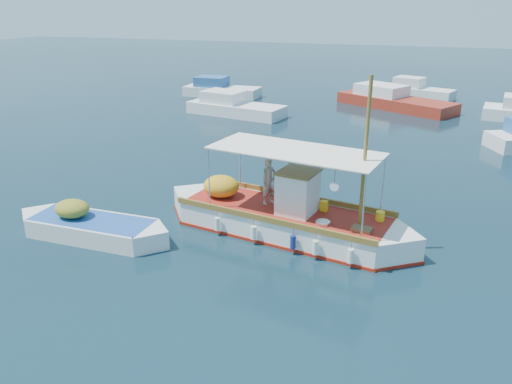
% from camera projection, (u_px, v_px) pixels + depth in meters
% --- Properties ---
extents(ground, '(160.00, 160.00, 0.00)m').
position_uv_depth(ground, '(299.00, 239.00, 16.88)').
color(ground, black).
rests_on(ground, ground).
extents(fishing_caique, '(9.31, 3.75, 5.76)m').
position_uv_depth(fishing_caique, '(283.00, 218.00, 17.22)').
color(fishing_caique, white).
rests_on(fishing_caique, ground).
extents(dinghy, '(5.86, 1.68, 1.43)m').
position_uv_depth(dinghy, '(91.00, 229.00, 16.94)').
color(dinghy, white).
rests_on(dinghy, ground).
extents(bg_boat_nw, '(7.28, 3.72, 1.80)m').
position_uv_depth(bg_boat_nw, '(233.00, 108.00, 35.00)').
color(bg_boat_nw, silver).
rests_on(bg_boat_nw, ground).
extents(bg_boat_n, '(9.10, 6.85, 1.80)m').
position_uv_depth(bg_boat_n, '(392.00, 101.00, 37.34)').
color(bg_boat_n, maroon).
rests_on(bg_boat_n, ground).
extents(bg_boat_far_w, '(6.30, 2.34, 1.80)m').
position_uv_depth(bg_boat_far_w, '(220.00, 90.00, 41.74)').
color(bg_boat_far_w, silver).
rests_on(bg_boat_far_w, ground).
extents(bg_boat_far_n, '(5.97, 3.73, 1.80)m').
position_uv_depth(bg_boat_far_n, '(416.00, 91.00, 41.27)').
color(bg_boat_far_n, silver).
rests_on(bg_boat_far_n, ground).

